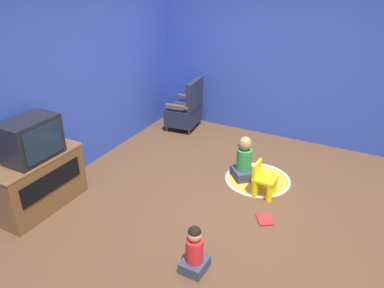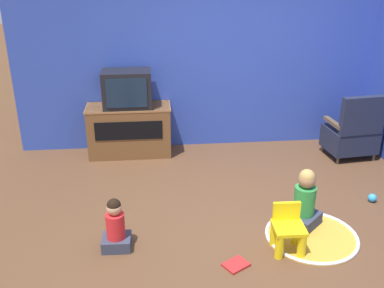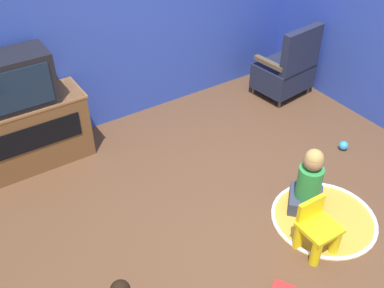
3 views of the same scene
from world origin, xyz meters
name	(u,v)px [view 2 (image 2 of 3)]	position (x,y,z in m)	size (l,w,h in m)	color
ground_plane	(254,216)	(0.00, 0.00, 0.00)	(30.00, 30.00, 0.00)	brown
wall_back	(201,53)	(-0.37, 2.14, 1.37)	(5.27, 0.12, 2.75)	#2D47B2
tv_cabinet	(130,130)	(-1.41, 1.82, 0.37)	(1.17, 0.48, 0.72)	brown
television	(127,89)	(-1.41, 1.80, 0.98)	(0.66, 0.41, 0.51)	black
black_armchair	(352,134)	(1.70, 1.41, 0.36)	(0.70, 0.61, 0.95)	brown
yellow_kid_chair	(288,232)	(0.18, -0.62, 0.20)	(0.31, 0.30, 0.47)	yellow
play_mat	(312,236)	(0.50, -0.43, 0.01)	(0.95, 0.95, 0.04)	gold
child_watching_left	(304,202)	(0.47, -0.22, 0.29)	(0.45, 0.45, 0.67)	#33384C
child_watching_center	(116,227)	(-1.48, -0.43, 0.24)	(0.29, 0.25, 0.55)	#33384C
toy_ball	(372,198)	(1.45, 0.18, 0.05)	(0.10, 0.10, 0.10)	#3399E5
book	(236,265)	(-0.36, -0.82, 0.01)	(0.28, 0.27, 0.02)	#B22323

